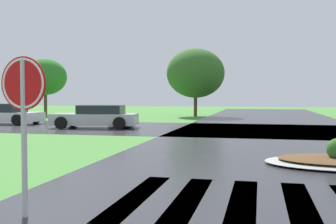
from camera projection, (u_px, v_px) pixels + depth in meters
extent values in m
cube|color=#2B2B30|center=(282.00, 154.00, 12.10)|extent=(9.60, 80.00, 0.01)
cube|color=#2B2B30|center=(273.00, 130.00, 20.23)|extent=(90.00, 8.64, 0.01)
cube|color=white|center=(137.00, 196.00, 7.05)|extent=(0.45, 3.28, 0.01)
cube|color=white|center=(189.00, 199.00, 6.85)|extent=(0.45, 3.28, 0.01)
cube|color=white|center=(243.00, 202.00, 6.65)|extent=(0.45, 3.28, 0.01)
cube|color=white|center=(300.00, 205.00, 6.45)|extent=(0.45, 3.28, 0.01)
cylinder|color=#B2B5BA|center=(24.00, 139.00, 5.78)|extent=(0.08, 0.08, 2.24)
cylinder|color=red|center=(23.00, 83.00, 5.74)|extent=(0.76, 0.12, 0.76)
torus|color=white|center=(23.00, 83.00, 5.74)|extent=(0.73, 0.14, 0.73)
cube|color=#B7B7BF|center=(95.00, 119.00, 21.72)|extent=(4.67, 2.30, 0.59)
cube|color=#1E232B|center=(101.00, 109.00, 21.66)|extent=(2.50, 1.81, 0.46)
cylinder|color=black|center=(61.00, 123.00, 20.97)|extent=(0.66, 0.30, 0.64)
cylinder|color=black|center=(72.00, 121.00, 22.76)|extent=(0.66, 0.30, 0.64)
cylinder|color=black|center=(119.00, 123.00, 20.69)|extent=(0.66, 0.30, 0.64)
cylinder|color=black|center=(126.00, 121.00, 22.48)|extent=(0.66, 0.30, 0.64)
cube|color=silver|center=(5.00, 117.00, 24.79)|extent=(4.58, 1.99, 0.55)
cube|color=#1E232B|center=(6.00, 108.00, 24.73)|extent=(2.00, 1.67, 0.51)
cylinder|color=black|center=(17.00, 120.00, 23.48)|extent=(0.65, 0.24, 0.64)
cylinder|color=black|center=(36.00, 118.00, 25.31)|extent=(0.65, 0.24, 0.64)
cylinder|color=#9E9B93|center=(121.00, 119.00, 23.34)|extent=(1.41, 0.74, 0.72)
cylinder|color=#4C3823|center=(46.00, 103.00, 35.71)|extent=(0.28, 0.28, 2.05)
ellipsoid|color=#2D7425|center=(45.00, 77.00, 35.61)|extent=(3.73, 3.73, 3.17)
cylinder|color=#4C3823|center=(195.00, 105.00, 33.42)|extent=(0.28, 0.28, 1.89)
ellipsoid|color=#336325|center=(196.00, 73.00, 33.31)|extent=(4.74, 4.74, 4.03)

